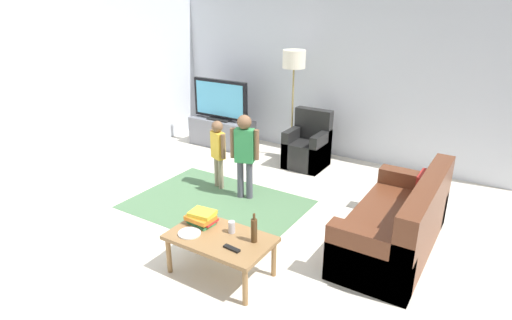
% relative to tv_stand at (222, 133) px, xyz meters
% --- Properties ---
extents(ground, '(7.80, 7.80, 0.00)m').
position_rel_tv_stand_xyz_m(ground, '(1.80, -2.30, -0.24)').
color(ground, beige).
extents(wall_back, '(6.00, 0.12, 2.70)m').
position_rel_tv_stand_xyz_m(wall_back, '(1.80, 0.70, 1.11)').
color(wall_back, silver).
rests_on(wall_back, ground).
extents(wall_left, '(0.12, 6.00, 2.70)m').
position_rel_tv_stand_xyz_m(wall_left, '(-1.20, -2.30, 1.11)').
color(wall_left, silver).
rests_on(wall_left, ground).
extents(area_rug, '(2.20, 1.60, 0.01)m').
position_rel_tv_stand_xyz_m(area_rug, '(1.33, -1.93, -0.24)').
color(area_rug, '#4C724C').
rests_on(area_rug, ground).
extents(tv_stand, '(1.20, 0.44, 0.50)m').
position_rel_tv_stand_xyz_m(tv_stand, '(0.00, 0.00, 0.00)').
color(tv_stand, slate).
rests_on(tv_stand, ground).
extents(tv, '(1.10, 0.28, 0.71)m').
position_rel_tv_stand_xyz_m(tv, '(-0.00, -0.02, 0.60)').
color(tv, black).
rests_on(tv, tv_stand).
extents(couch, '(0.80, 1.80, 0.86)m').
position_rel_tv_stand_xyz_m(couch, '(3.64, -1.73, 0.05)').
color(couch, brown).
rests_on(couch, ground).
extents(armchair, '(0.60, 0.60, 0.90)m').
position_rel_tv_stand_xyz_m(armchair, '(1.74, -0.04, 0.05)').
color(armchair, black).
rests_on(armchair, ground).
extents(floor_lamp, '(0.36, 0.36, 1.78)m').
position_rel_tv_stand_xyz_m(floor_lamp, '(1.34, 0.15, 1.30)').
color(floor_lamp, '#262626').
rests_on(floor_lamp, ground).
extents(child_near_tv, '(0.31, 0.19, 0.98)m').
position_rel_tv_stand_xyz_m(child_near_tv, '(1.04, -1.47, 0.35)').
color(child_near_tv, gray).
rests_on(child_near_tv, ground).
extents(child_center, '(0.37, 0.21, 1.16)m').
position_rel_tv_stand_xyz_m(child_center, '(1.53, -1.55, 0.45)').
color(child_center, '#4C4C59').
rests_on(child_center, ground).
extents(coffee_table, '(1.00, 0.60, 0.42)m').
position_rel_tv_stand_xyz_m(coffee_table, '(2.28, -3.08, 0.13)').
color(coffee_table, olive).
rests_on(coffee_table, ground).
extents(book_stack, '(0.28, 0.24, 0.14)m').
position_rel_tv_stand_xyz_m(book_stack, '(1.97, -2.99, 0.25)').
color(book_stack, '#388C4C').
rests_on(book_stack, coffee_table).
extents(bottle, '(0.06, 0.06, 0.29)m').
position_rel_tv_stand_xyz_m(bottle, '(2.60, -2.98, 0.30)').
color(bottle, '#4C3319').
rests_on(bottle, coffee_table).
extents(tv_remote, '(0.17, 0.06, 0.02)m').
position_rel_tv_stand_xyz_m(tv_remote, '(2.50, -3.20, 0.19)').
color(tv_remote, black).
rests_on(tv_remote, coffee_table).
extents(soda_can, '(0.07, 0.07, 0.12)m').
position_rel_tv_stand_xyz_m(soda_can, '(2.33, -2.96, 0.24)').
color(soda_can, silver).
rests_on(soda_can, coffee_table).
extents(plate, '(0.22, 0.22, 0.02)m').
position_rel_tv_stand_xyz_m(plate, '(2.00, -3.20, 0.18)').
color(plate, white).
rests_on(plate, coffee_table).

